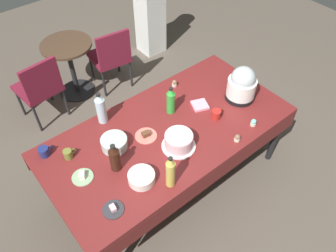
# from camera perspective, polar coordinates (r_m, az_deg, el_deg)

# --- Properties ---
(ground) EXTENTS (9.00, 9.00, 0.00)m
(ground) POSITION_cam_1_polar(r_m,az_deg,el_deg) (3.50, 0.00, -8.99)
(ground) COLOR brown
(potluck_table) EXTENTS (2.20, 1.10, 0.75)m
(potluck_table) POSITION_cam_1_polar(r_m,az_deg,el_deg) (2.95, 0.00, -1.48)
(potluck_table) COLOR maroon
(potluck_table) RESTS_ON ground
(frosted_layer_cake) EXTENTS (0.28, 0.28, 0.14)m
(frosted_layer_cake) POSITION_cam_1_polar(r_m,az_deg,el_deg) (2.74, 1.84, -2.60)
(frosted_layer_cake) COLOR silver
(frosted_layer_cake) RESTS_ON potluck_table
(slow_cooker) EXTENTS (0.28, 0.28, 0.34)m
(slow_cooker) POSITION_cam_1_polar(r_m,az_deg,el_deg) (3.18, 12.47, 6.90)
(slow_cooker) COLOR black
(slow_cooker) RESTS_ON potluck_table
(glass_salad_bowl) EXTENTS (0.22, 0.22, 0.09)m
(glass_salad_bowl) POSITION_cam_1_polar(r_m,az_deg,el_deg) (2.78, -9.15, -2.86)
(glass_salad_bowl) COLOR #B2C6BC
(glass_salad_bowl) RESTS_ON potluck_table
(ceramic_snack_bowl) EXTENTS (0.21, 0.21, 0.08)m
(ceramic_snack_bowl) POSITION_cam_1_polar(r_m,az_deg,el_deg) (2.56, -4.54, -8.74)
(ceramic_snack_bowl) COLOR silver
(ceramic_snack_bowl) RESTS_ON potluck_table
(dessert_plate_charcoal) EXTENTS (0.16, 0.16, 0.04)m
(dessert_plate_charcoal) POSITION_cam_1_polar(r_m,az_deg,el_deg) (2.48, -9.32, -13.80)
(dessert_plate_charcoal) COLOR #2D2D33
(dessert_plate_charcoal) RESTS_ON potluck_table
(dessert_plate_sage) EXTENTS (0.17, 0.17, 0.05)m
(dessert_plate_sage) POSITION_cam_1_polar(r_m,az_deg,el_deg) (2.67, -14.36, -8.34)
(dessert_plate_sage) COLOR #8CA87F
(dessert_plate_sage) RESTS_ON potluck_table
(dessert_plate_coral) EXTENTS (0.19, 0.19, 0.05)m
(dessert_plate_coral) POSITION_cam_1_polar(r_m,az_deg,el_deg) (2.86, -3.76, -1.58)
(dessert_plate_coral) COLOR #E07266
(dessert_plate_coral) RESTS_ON potluck_table
(cupcake_mint) EXTENTS (0.05, 0.05, 0.07)m
(cupcake_mint) POSITION_cam_1_polar(r_m,az_deg,el_deg) (3.02, 14.35, 0.57)
(cupcake_mint) COLOR beige
(cupcake_mint) RESTS_ON potluck_table
(cupcake_rose) EXTENTS (0.05, 0.05, 0.07)m
(cupcake_rose) POSITION_cam_1_polar(r_m,az_deg,el_deg) (2.86, 11.73, -2.00)
(cupcake_rose) COLOR beige
(cupcake_rose) RESTS_ON potluck_table
(cupcake_vanilla) EXTENTS (0.05, 0.05, 0.07)m
(cupcake_vanilla) POSITION_cam_1_polar(r_m,az_deg,el_deg) (3.32, 1.10, 7.29)
(cupcake_vanilla) COLOR beige
(cupcake_vanilla) RESTS_ON potluck_table
(soda_bottle_water) EXTENTS (0.09, 0.09, 0.32)m
(soda_bottle_water) POSITION_cam_1_polar(r_m,az_deg,el_deg) (2.94, -11.35, 2.90)
(soda_bottle_water) COLOR silver
(soda_bottle_water) RESTS_ON potluck_table
(soda_bottle_cola) EXTENTS (0.08, 0.08, 0.27)m
(soda_bottle_cola) POSITION_cam_1_polar(r_m,az_deg,el_deg) (2.58, -9.05, -5.40)
(soda_bottle_cola) COLOR #33190F
(soda_bottle_cola) RESTS_ON potluck_table
(soda_bottle_ginger_ale) EXTENTS (0.07, 0.07, 0.32)m
(soda_bottle_ginger_ale) POSITION_cam_1_polar(r_m,az_deg,el_deg) (2.45, 0.42, -7.87)
(soda_bottle_ginger_ale) COLOR gold
(soda_bottle_ginger_ale) RESTS_ON potluck_table
(soda_bottle_lime_soda) EXTENTS (0.08, 0.08, 0.28)m
(soda_bottle_lime_soda) POSITION_cam_1_polar(r_m,az_deg,el_deg) (2.98, 0.48, 4.29)
(soda_bottle_lime_soda) COLOR green
(soda_bottle_lime_soda) RESTS_ON potluck_table
(coffee_mug_navy) EXTENTS (0.12, 0.08, 0.08)m
(coffee_mug_navy) POSITION_cam_1_polar(r_m,az_deg,el_deg) (2.88, -20.32, -4.10)
(coffee_mug_navy) COLOR navy
(coffee_mug_navy) RESTS_ON potluck_table
(coffee_mug_olive) EXTENTS (0.11, 0.07, 0.08)m
(coffee_mug_olive) POSITION_cam_1_polar(r_m,az_deg,el_deg) (2.80, -16.60, -4.59)
(coffee_mug_olive) COLOR olive
(coffee_mug_olive) RESTS_ON potluck_table
(coffee_mug_red) EXTENTS (0.12, 0.09, 0.08)m
(coffee_mug_red) POSITION_cam_1_polar(r_m,az_deg,el_deg) (3.02, 8.23, 2.04)
(coffee_mug_red) COLOR #B2231E
(coffee_mug_red) RESTS_ON potluck_table
(paper_napkin_stack) EXTENTS (0.18, 0.18, 0.02)m
(paper_napkin_stack) POSITION_cam_1_polar(r_m,az_deg,el_deg) (3.12, 5.45, 3.56)
(paper_napkin_stack) COLOR pink
(paper_napkin_stack) RESTS_ON potluck_table
(maroon_chair_left) EXTENTS (0.49, 0.49, 0.85)m
(maroon_chair_left) POSITION_cam_1_polar(r_m,az_deg,el_deg) (4.00, -21.03, 6.35)
(maroon_chair_left) COLOR maroon
(maroon_chair_left) RESTS_ON ground
(maroon_chair_right) EXTENTS (0.49, 0.49, 0.85)m
(maroon_chair_right) POSITION_cam_1_polar(r_m,az_deg,el_deg) (4.26, -9.69, 11.81)
(maroon_chair_right) COLOR maroon
(maroon_chair_right) RESTS_ON ground
(round_cafe_table) EXTENTS (0.60, 0.60, 0.72)m
(round_cafe_table) POSITION_cam_1_polar(r_m,az_deg,el_deg) (4.28, -16.38, 10.78)
(round_cafe_table) COLOR #473323
(round_cafe_table) RESTS_ON ground
(water_cooler) EXTENTS (0.32, 0.32, 1.24)m
(water_cooler) POSITION_cam_1_polar(r_m,az_deg,el_deg) (4.88, -3.09, 18.65)
(water_cooler) COLOR silver
(water_cooler) RESTS_ON ground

